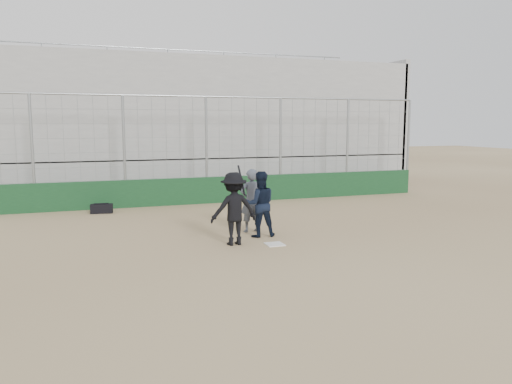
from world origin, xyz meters
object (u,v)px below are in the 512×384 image
object	(u,v)px
batter_at_plate	(234,209)
equipment_bag	(102,209)
catcher_crouched	(260,215)
umpire	(251,204)

from	to	relation	value
batter_at_plate	equipment_bag	xyz separation A→B (m)	(-2.94, 5.71, -0.75)
batter_at_plate	catcher_crouched	world-z (taller)	batter_at_plate
batter_at_plate	catcher_crouched	xyz separation A→B (m)	(0.90, 0.58, -0.32)
catcher_crouched	equipment_bag	xyz separation A→B (m)	(-3.84, 5.13, -0.44)
umpire	equipment_bag	xyz separation A→B (m)	(-3.82, 4.44, -0.64)
batter_at_plate	equipment_bag	world-z (taller)	batter_at_plate
equipment_bag	catcher_crouched	bearing A→B (deg)	-53.20
umpire	batter_at_plate	bearing A→B (deg)	47.75
catcher_crouched	umpire	xyz separation A→B (m)	(-0.02, 0.69, 0.20)
umpire	equipment_bag	size ratio (longest dim) A/B	2.09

